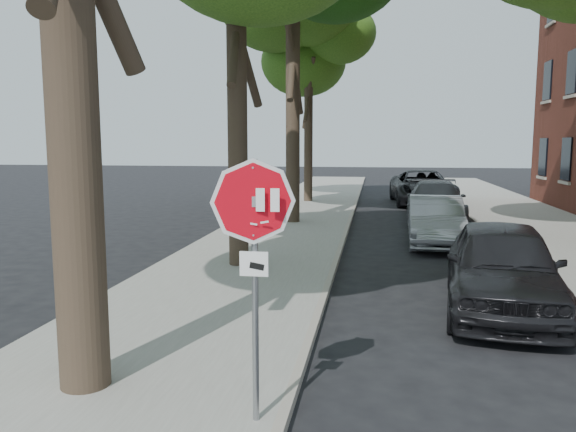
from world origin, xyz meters
name	(u,v)px	position (x,y,z in m)	size (l,w,h in m)	color
sidewalk_left	(280,232)	(-2.50, 12.00, 0.06)	(4.00, 55.00, 0.12)	gray
sidewalk_right	(567,239)	(6.00, 12.00, 0.06)	(4.00, 55.00, 0.12)	gray
curb_left	(346,234)	(-0.45, 12.00, 0.07)	(0.12, 55.00, 0.13)	#9E9384
curb_right	(494,237)	(3.95, 12.00, 0.07)	(0.12, 55.00, 0.13)	#9E9384
stop_sign	(254,240)	(-0.70, -0.03, 1.95)	(0.76, 0.34, 2.61)	gray
tree_far	(309,46)	(-2.72, 21.11, 7.21)	(5.29, 4.91, 9.33)	black
car_a	(502,267)	(2.60, 4.63, 0.77)	(1.81, 4.51, 1.53)	black
car_b	(435,221)	(2.12, 10.84, 0.68)	(1.43, 4.11, 1.36)	gray
car_c	(435,202)	(2.60, 15.68, 0.72)	(2.03, 4.98, 1.45)	#45464A
car_d	(422,187)	(2.58, 21.31, 0.79)	(2.62, 5.67, 1.58)	black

